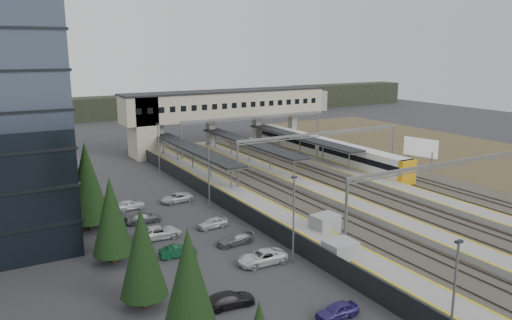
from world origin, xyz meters
TOP-DOWN VIEW (x-y plane):
  - ground at (0.00, 0.00)m, footprint 220.00×220.00m
  - conifer_row at (-22.00, -3.86)m, footprint 4.42×49.82m
  - car_park at (-13.60, -6.52)m, footprint 10.68×44.53m
  - lampposts at (-8.00, 1.25)m, footprint 0.50×53.25m
  - fence at (-6.50, 5.00)m, footprint 0.08×90.00m
  - relay_cabin_near at (-1.44, -4.13)m, footprint 2.97×2.33m
  - relay_cabin_far at (-4.87, -10.76)m, footprint 2.71×2.28m
  - rail_corridor at (9.34, 5.00)m, footprint 34.00×90.00m
  - canopies at (7.00, 27.00)m, footprint 23.10×30.00m
  - footbridge at (7.70, 42.00)m, footprint 40.40×6.40m
  - gantries at (12.00, 3.00)m, footprint 28.40×62.28m
  - train at (20.00, 23.91)m, footprint 2.78×38.62m
  - billboard at (29.89, 11.91)m, footprint 1.56×5.68m
  - treeline_far at (23.81, 92.28)m, footprint 170.00×19.00m

SIDE VIEW (x-z plane):
  - ground at x=0.00m, z-range 0.00..0.00m
  - rail_corridor at x=9.34m, z-range -0.17..0.75m
  - car_park at x=-13.60m, z-range -0.06..1.23m
  - fence at x=-6.50m, z-range 0.00..2.00m
  - relay_cabin_near at x=-1.44m, z-range 0.00..2.29m
  - relay_cabin_far at x=-4.87m, z-range 0.00..2.42m
  - train at x=20.00m, z-range 0.24..3.74m
  - treeline_far at x=23.81m, z-range -0.55..6.45m
  - billboard at x=29.89m, z-range 0.83..5.75m
  - canopies at x=7.00m, z-range 2.28..5.56m
  - lampposts at x=-8.00m, z-range 0.30..8.37m
  - conifer_row at x=-22.00m, z-range 0.09..9.59m
  - gantries at x=12.00m, z-range 2.41..9.58m
  - footbridge at x=7.70m, z-range 2.33..13.53m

